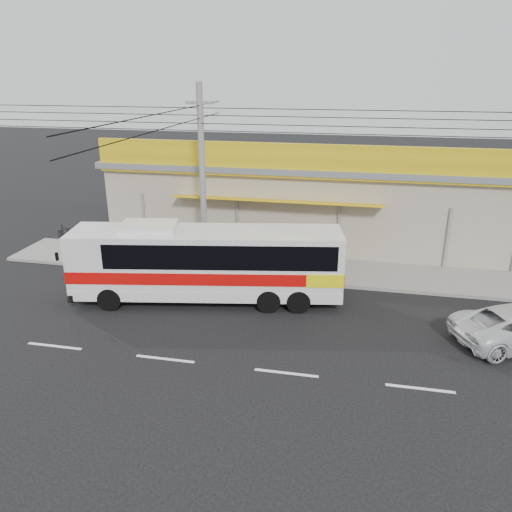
{
  "coord_description": "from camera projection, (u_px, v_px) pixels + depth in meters",
  "views": [
    {
      "loc": [
        1.76,
        -15.69,
        8.83
      ],
      "look_at": [
        -1.9,
        2.0,
        2.11
      ],
      "focal_mm": 35.0,
      "sensor_mm": 36.0,
      "label": 1
    }
  ],
  "objects": [
    {
      "name": "storefront_building",
      "position": [
        324.0,
        197.0,
        27.6
      ],
      "size": [
        22.6,
        9.2,
        5.7
      ],
      "color": "#A49984",
      "rests_on": "ground"
    },
    {
      "name": "motorbike_dark",
      "position": [
        65.0,
        234.0,
        26.86
      ],
      "size": [
        1.53,
        1.04,
        0.9
      ],
      "primitive_type": "imported",
      "rotation": [
        0.0,
        0.0,
        1.12
      ],
      "color": "black",
      "rests_on": "sidewalk"
    },
    {
      "name": "ground",
      "position": [
        297.0,
        334.0,
        17.81
      ],
      "size": [
        120.0,
        120.0,
        0.0
      ],
      "primitive_type": "plane",
      "color": "black",
      "rests_on": "ground"
    },
    {
      "name": "lane_markings",
      "position": [
        286.0,
        373.0,
        15.52
      ],
      "size": [
        50.0,
        0.12,
        0.01
      ],
      "primitive_type": null,
      "color": "silver",
      "rests_on": "ground"
    },
    {
      "name": "sidewalk",
      "position": [
        313.0,
        271.0,
        23.29
      ],
      "size": [
        30.0,
        3.2,
        0.15
      ],
      "primitive_type": "cube",
      "color": "gray",
      "rests_on": "ground"
    },
    {
      "name": "utility_pole",
      "position": [
        200.0,
        118.0,
        21.26
      ],
      "size": [
        34.0,
        14.0,
        8.41
      ],
      "color": "slate",
      "rests_on": "ground"
    },
    {
      "name": "motorbike_red",
      "position": [
        245.0,
        253.0,
        24.03
      ],
      "size": [
        1.75,
        1.01,
        0.87
      ],
      "primitive_type": "imported",
      "rotation": [
        0.0,
        0.0,
        1.85
      ],
      "color": "maroon",
      "rests_on": "sidewalk"
    },
    {
      "name": "coach_bus",
      "position": [
        211.0,
        260.0,
        19.85
      ],
      "size": [
        10.92,
        4.09,
        3.29
      ],
      "rotation": [
        0.0,
        0.0,
        0.17
      ],
      "color": "silver",
      "rests_on": "ground"
    }
  ]
}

